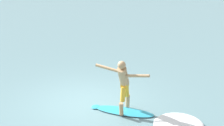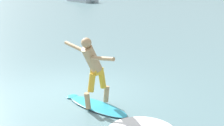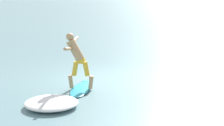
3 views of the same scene
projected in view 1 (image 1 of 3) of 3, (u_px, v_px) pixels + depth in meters
ground_plane at (85, 103)px, 12.40m from camera, size 200.00×200.00×0.00m
surfboard at (123, 111)px, 11.75m from camera, size 2.09×1.25×0.19m
surfer at (123, 81)px, 11.26m from camera, size 1.59×1.03×1.75m
wave_foam_at_tail at (178, 125)px, 10.74m from camera, size 1.95×1.95×0.24m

